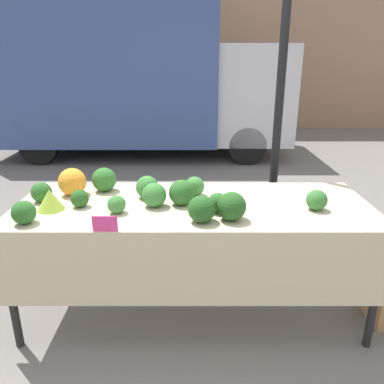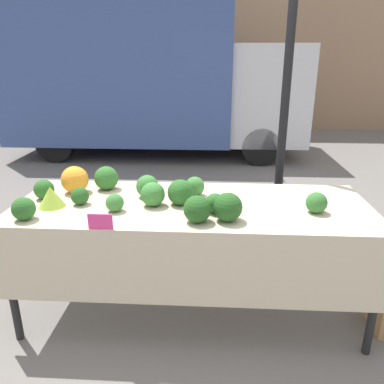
% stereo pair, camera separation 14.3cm
% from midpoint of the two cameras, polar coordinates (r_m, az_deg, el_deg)
% --- Properties ---
extents(ground_plane, '(40.00, 40.00, 0.00)m').
position_cam_midpoint_polar(ground_plane, '(2.89, -1.48, -17.25)').
color(ground_plane, slate).
extents(building_facade, '(16.00, 0.60, 5.57)m').
position_cam_midpoint_polar(building_facade, '(10.26, -0.61, 25.52)').
color(building_facade, '#9E7A5B').
rests_on(building_facade, ground_plane).
extents(tent_pole, '(0.07, 0.07, 2.56)m').
position_cam_midpoint_polar(tent_pole, '(3.19, 11.53, 11.06)').
color(tent_pole, black).
rests_on(tent_pole, ground_plane).
extents(parked_truck, '(5.28, 2.22, 2.62)m').
position_cam_midpoint_polar(parked_truck, '(7.35, -9.56, 16.61)').
color(parked_truck, '#384C84').
rests_on(parked_truck, ground_plane).
extents(market_table, '(2.34, 0.88, 0.83)m').
position_cam_midpoint_polar(market_table, '(2.45, -1.66, -4.34)').
color(market_table, beige).
rests_on(market_table, ground_plane).
extents(orange_cauliflower, '(0.19, 0.19, 0.19)m').
position_cam_midpoint_polar(orange_cauliflower, '(2.76, -19.39, 1.44)').
color(orange_cauliflower, orange).
rests_on(orange_cauliflower, market_table).
extents(romanesco_head, '(0.17, 0.17, 0.14)m').
position_cam_midpoint_polar(romanesco_head, '(2.54, -22.51, -1.14)').
color(romanesco_head, '#93B238').
rests_on(romanesco_head, market_table).
extents(broccoli_head_0, '(0.17, 0.17, 0.17)m').
position_cam_midpoint_polar(broccoli_head_0, '(2.77, -14.87, 1.81)').
color(broccoli_head_0, '#2D6628').
rests_on(broccoli_head_0, market_table).
extents(broccoli_head_1, '(0.14, 0.14, 0.14)m').
position_cam_midpoint_polar(broccoli_head_1, '(2.60, -1.35, 0.87)').
color(broccoli_head_1, '#387533').
rests_on(broccoli_head_1, market_table).
extents(broccoli_head_2, '(0.12, 0.12, 0.12)m').
position_cam_midpoint_polar(broccoli_head_2, '(2.95, -19.61, 1.79)').
color(broccoli_head_2, '#23511E').
rests_on(broccoli_head_2, market_table).
extents(broccoli_head_3, '(0.16, 0.16, 0.16)m').
position_cam_midpoint_polar(broccoli_head_3, '(2.58, -8.61, 0.73)').
color(broccoli_head_3, '#387533').
rests_on(broccoli_head_3, market_table).
extents(broccoli_head_4, '(0.12, 0.12, 0.12)m').
position_cam_midpoint_polar(broccoli_head_4, '(2.32, 2.00, -1.65)').
color(broccoli_head_4, '#285B23').
rests_on(broccoli_head_4, market_table).
extents(broccoli_head_5, '(0.16, 0.16, 0.16)m').
position_cam_midpoint_polar(broccoli_head_5, '(2.17, -0.59, -2.63)').
color(broccoli_head_5, '#23511E').
rests_on(broccoli_head_5, market_table).
extents(broccoli_head_6, '(0.16, 0.16, 0.16)m').
position_cam_midpoint_polar(broccoli_head_6, '(2.42, -7.65, -0.48)').
color(broccoli_head_6, '#387533').
rests_on(broccoli_head_6, market_table).
extents(broccoli_head_7, '(0.11, 0.11, 0.11)m').
position_cam_midpoint_polar(broccoli_head_7, '(2.37, -13.31, -1.89)').
color(broccoli_head_7, '#387533').
rests_on(broccoli_head_7, market_table).
extents(broccoli_head_8, '(0.14, 0.14, 0.14)m').
position_cam_midpoint_polar(broccoli_head_8, '(2.39, -26.03, -2.88)').
color(broccoli_head_8, '#285B23').
rests_on(broccoli_head_8, market_table).
extents(broccoli_head_9, '(0.12, 0.12, 0.12)m').
position_cam_midpoint_polar(broccoli_head_9, '(2.53, -18.48, -0.98)').
color(broccoli_head_9, '#23511E').
rests_on(broccoli_head_9, market_table).
extents(broccoli_head_10, '(0.13, 0.13, 0.13)m').
position_cam_midpoint_polar(broccoli_head_10, '(2.46, 16.73, -1.18)').
color(broccoli_head_10, '#336B2D').
rests_on(broccoli_head_10, market_table).
extents(broccoli_head_11, '(0.14, 0.14, 0.14)m').
position_cam_midpoint_polar(broccoli_head_11, '(2.71, -23.57, -0.08)').
color(broccoli_head_11, '#285B23').
rests_on(broccoli_head_11, market_table).
extents(broccoli_head_12, '(0.17, 0.17, 0.17)m').
position_cam_midpoint_polar(broccoli_head_12, '(2.43, -3.43, -0.09)').
color(broccoli_head_12, '#285B23').
rests_on(broccoli_head_12, market_table).
extents(broccoli_head_13, '(0.17, 0.17, 0.17)m').
position_cam_midpoint_polar(broccoli_head_13, '(2.20, 4.05, -2.20)').
color(broccoli_head_13, '#23511E').
rests_on(broccoli_head_13, market_table).
extents(price_sign, '(0.14, 0.01, 0.09)m').
position_cam_midpoint_polar(price_sign, '(2.14, -15.19, -4.75)').
color(price_sign, '#E53D84').
rests_on(price_sign, market_table).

